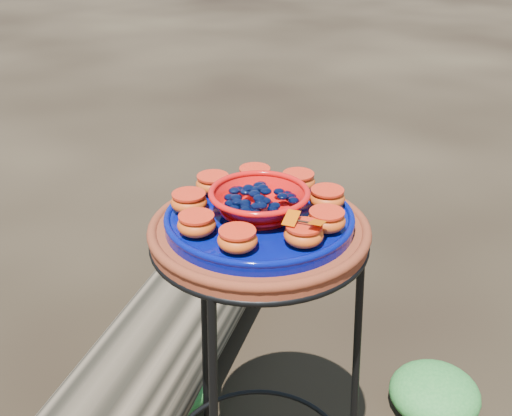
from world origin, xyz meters
TOP-DOWN VIEW (x-y plane):
  - plant_stand at (0.00, 0.00)m, footprint 0.44×0.44m
  - terracotta_saucer at (0.00, 0.00)m, footprint 0.40×0.40m
  - cobalt_plate at (0.00, 0.00)m, footprint 0.34×0.34m
  - red_bowl at (0.00, 0.00)m, footprint 0.17×0.17m
  - glass_gems at (0.00, 0.00)m, footprint 0.13×0.13m
  - orange_half_0 at (-0.01, -0.13)m, footprint 0.07×0.07m
  - orange_half_1 at (0.06, -0.11)m, footprint 0.07×0.07m
  - orange_half_2 at (0.12, -0.05)m, footprint 0.07×0.07m
  - orange_half_3 at (0.12, 0.04)m, footprint 0.07×0.07m
  - orange_half_4 at (0.07, 0.11)m, footprint 0.07×0.07m
  - orange_half_5 at (-0.02, 0.13)m, footprint 0.07×0.07m
  - orange_half_6 at (-0.09, 0.09)m, footprint 0.07×0.07m
  - orange_half_7 at (-0.13, 0.01)m, footprint 0.07×0.07m
  - orange_half_8 at (-0.10, -0.08)m, footprint 0.07×0.07m
  - butterfly at (-0.01, -0.13)m, footprint 0.10×0.09m
  - driftwood_log at (0.08, 0.51)m, footprint 1.54×1.28m
  - foliage_right at (0.56, -0.05)m, footprint 0.24×0.24m
  - foliage_back at (-0.03, 0.44)m, footprint 0.36×0.36m

SIDE VIEW (x-z plane):
  - foliage_right at x=0.56m, z-range 0.00..0.12m
  - foliage_back at x=-0.03m, z-range 0.00..0.18m
  - driftwood_log at x=0.08m, z-range 0.00..0.30m
  - plant_stand at x=0.00m, z-range 0.00..0.70m
  - terracotta_saucer at x=0.00m, z-range 0.70..0.73m
  - cobalt_plate at x=0.00m, z-range 0.73..0.75m
  - orange_half_0 at x=-0.01m, z-range 0.75..0.79m
  - orange_half_1 at x=0.06m, z-range 0.75..0.79m
  - orange_half_2 at x=0.12m, z-range 0.75..0.79m
  - orange_half_3 at x=0.12m, z-range 0.75..0.79m
  - orange_half_4 at x=0.07m, z-range 0.75..0.79m
  - orange_half_5 at x=-0.02m, z-range 0.75..0.79m
  - orange_half_6 at x=-0.09m, z-range 0.75..0.79m
  - orange_half_7 at x=-0.13m, z-range 0.75..0.79m
  - orange_half_8 at x=-0.10m, z-range 0.75..0.79m
  - red_bowl at x=0.00m, z-range 0.75..0.80m
  - butterfly at x=-0.01m, z-range 0.79..0.81m
  - glass_gems at x=0.00m, z-range 0.80..0.83m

